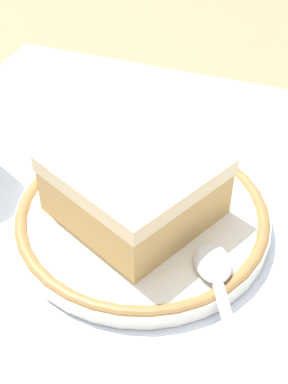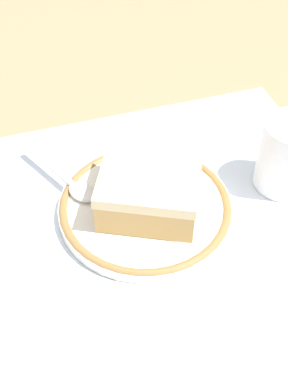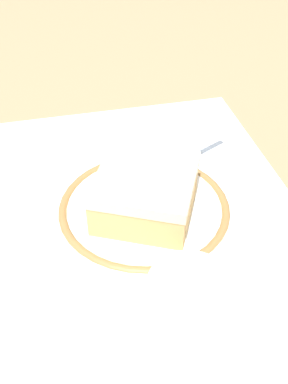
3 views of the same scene
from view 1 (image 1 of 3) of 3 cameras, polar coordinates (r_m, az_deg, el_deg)
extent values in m
plane|color=#9E7551|center=(0.43, 1.13, -0.92)|extent=(2.40, 2.40, 0.00)
cube|color=silver|center=(0.43, 1.14, -0.85)|extent=(0.46, 0.41, 0.00)
cylinder|color=silver|center=(0.40, 0.00, -2.76)|extent=(0.19, 0.19, 0.01)
torus|color=olive|center=(0.40, 0.00, -2.43)|extent=(0.19, 0.19, 0.01)
cube|color=tan|center=(0.39, -0.97, 0.03)|extent=(0.13, 0.13, 0.04)
cube|color=beige|center=(0.37, -1.01, 2.87)|extent=(0.13, 0.13, 0.01)
ellipsoid|color=silver|center=(0.36, 7.21, -7.34)|extent=(0.04, 0.04, 0.01)
cylinder|color=silver|center=(0.33, 9.51, -15.59)|extent=(0.05, 0.08, 0.01)
camera|label=2|loc=(0.64, 32.97, 49.73)|focal=48.23mm
camera|label=3|loc=(0.58, -44.02, 39.69)|focal=43.27mm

